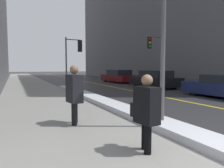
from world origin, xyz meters
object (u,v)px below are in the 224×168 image
at_px(parked_car_black, 155,79).
at_px(traffic_light_far, 154,50).
at_px(pedestrian_in_glasses, 74,92).
at_px(parked_car_maroon, 119,76).
at_px(pedestrian_trailing, 146,109).
at_px(traffic_light_near, 75,52).
at_px(lamp_post, 163,29).

bearing_deg(parked_car_black, traffic_light_far, -27.34).
distance_m(pedestrian_in_glasses, parked_car_black, 12.05).
height_order(parked_car_black, parked_car_maroon, parked_car_black).
distance_m(parked_car_black, parked_car_maroon, 6.34).
height_order(pedestrian_trailing, parked_car_maroon, pedestrian_trailing).
distance_m(traffic_light_far, parked_car_maroon, 6.46).
bearing_deg(traffic_light_near, pedestrian_trailing, -102.78).
bearing_deg(parked_car_black, pedestrian_trailing, 139.73).
bearing_deg(pedestrian_in_glasses, pedestrian_trailing, 7.77).
height_order(traffic_light_far, parked_car_maroon, traffic_light_far).
xyz_separation_m(traffic_light_far, pedestrian_trailing, (-8.08, -11.22, -2.18)).
relative_size(lamp_post, traffic_light_near, 1.10).
relative_size(traffic_light_far, parked_car_black, 0.89).
xyz_separation_m(traffic_light_far, parked_car_black, (-0.14, -0.33, -2.35)).
height_order(lamp_post, traffic_light_far, lamp_post).
bearing_deg(traffic_light_far, lamp_post, 65.82).
distance_m(pedestrian_trailing, parked_car_maroon, 18.92).
bearing_deg(traffic_light_far, parked_car_black, 76.82).
bearing_deg(pedestrian_in_glasses, traffic_light_near, 157.19).
distance_m(lamp_post, traffic_light_near, 11.89).
xyz_separation_m(pedestrian_in_glasses, parked_car_black, (8.65, 8.38, -0.28)).
relative_size(pedestrian_trailing, parked_car_maroon, 0.30).
relative_size(traffic_light_near, pedestrian_trailing, 2.63).
relative_size(pedestrian_in_glasses, parked_car_maroon, 0.34).
xyz_separation_m(pedestrian_trailing, parked_car_maroon, (7.82, 17.23, -0.18)).
bearing_deg(pedestrian_trailing, parked_car_maroon, 147.51).
bearing_deg(traffic_light_near, traffic_light_far, -21.51).
xyz_separation_m(lamp_post, parked_car_black, (6.60, 9.62, -1.95)).
distance_m(lamp_post, parked_car_maroon, 17.33).
bearing_deg(traffic_light_far, pedestrian_trailing, 64.22).
bearing_deg(parked_car_black, pedestrian_in_glasses, 129.92).
height_order(traffic_light_near, parked_car_black, traffic_light_near).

